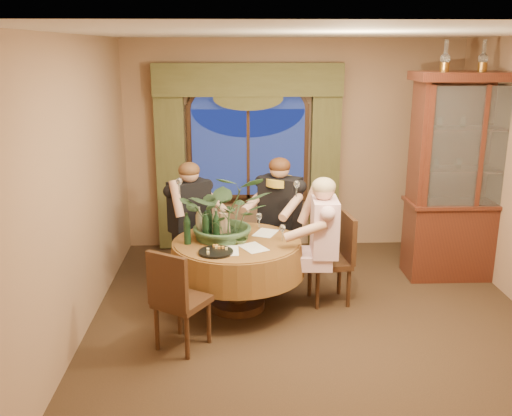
{
  "coord_description": "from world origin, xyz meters",
  "views": [
    {
      "loc": [
        -0.78,
        -5.1,
        2.68
      ],
      "look_at": [
        -0.57,
        0.49,
        1.1
      ],
      "focal_mm": 40.0,
      "sensor_mm": 36.0,
      "label": 1
    }
  ],
  "objects_px": {
    "wine_bottle_1": "(206,227)",
    "china_cabinet": "(471,178)",
    "chair_back": "(196,240)",
    "person_pink": "(324,244)",
    "wine_bottle_0": "(199,222)",
    "wine_bottle_4": "(187,228)",
    "chair_back_right": "(274,240)",
    "person_back": "(190,222)",
    "wine_bottle_3": "(216,224)",
    "chair_right": "(329,260)",
    "wine_bottle_5": "(209,222)",
    "oil_lamp_center": "(483,56)",
    "chair_front_left": "(182,298)",
    "centerpiece_plant": "(226,181)",
    "oil_lamp_left": "(446,56)",
    "dining_table": "(237,274)",
    "person_scarf": "(280,219)",
    "wine_bottle_2": "(216,227)",
    "stoneware_vase": "(224,225)",
    "olive_bowl": "(240,241)"
  },
  "relations": [
    {
      "from": "dining_table",
      "to": "china_cabinet",
      "type": "height_order",
      "value": "china_cabinet"
    },
    {
      "from": "chair_right",
      "to": "chair_front_left",
      "type": "height_order",
      "value": "same"
    },
    {
      "from": "wine_bottle_0",
      "to": "wine_bottle_1",
      "type": "height_order",
      "value": "same"
    },
    {
      "from": "chair_front_left",
      "to": "oil_lamp_left",
      "type": "bearing_deg",
      "value": 61.55
    },
    {
      "from": "dining_table",
      "to": "person_scarf",
      "type": "relative_size",
      "value": 0.96
    },
    {
      "from": "oil_lamp_left",
      "to": "chair_right",
      "type": "distance_m",
      "value": 2.58
    },
    {
      "from": "chair_back",
      "to": "person_scarf",
      "type": "distance_m",
      "value": 1.03
    },
    {
      "from": "wine_bottle_1",
      "to": "china_cabinet",
      "type": "bearing_deg",
      "value": 14.97
    },
    {
      "from": "chair_back",
      "to": "person_pink",
      "type": "distance_m",
      "value": 1.65
    },
    {
      "from": "centerpiece_plant",
      "to": "wine_bottle_4",
      "type": "relative_size",
      "value": 3.14
    },
    {
      "from": "oil_lamp_left",
      "to": "wine_bottle_5",
      "type": "bearing_deg",
      "value": -166.13
    },
    {
      "from": "wine_bottle_5",
      "to": "person_back",
      "type": "bearing_deg",
      "value": 112.15
    },
    {
      "from": "oil_lamp_center",
      "to": "chair_back_right",
      "type": "relative_size",
      "value": 0.35
    },
    {
      "from": "wine_bottle_0",
      "to": "wine_bottle_4",
      "type": "height_order",
      "value": "same"
    },
    {
      "from": "person_back",
      "to": "olive_bowl",
      "type": "xyz_separation_m",
      "value": [
        0.57,
        -0.85,
        0.05
      ]
    },
    {
      "from": "chair_front_left",
      "to": "person_pink",
      "type": "distance_m",
      "value": 1.62
    },
    {
      "from": "person_back",
      "to": "wine_bottle_0",
      "type": "bearing_deg",
      "value": 68.18
    },
    {
      "from": "chair_back_right",
      "to": "wine_bottle_1",
      "type": "distance_m",
      "value": 1.18
    },
    {
      "from": "wine_bottle_3",
      "to": "person_pink",
      "type": "bearing_deg",
      "value": -5.32
    },
    {
      "from": "chair_back",
      "to": "wine_bottle_2",
      "type": "distance_m",
      "value": 1.0
    },
    {
      "from": "chair_back",
      "to": "person_back",
      "type": "distance_m",
      "value": 0.25
    },
    {
      "from": "oil_lamp_left",
      "to": "wine_bottle_2",
      "type": "xyz_separation_m",
      "value": [
        -2.52,
        -0.82,
        -1.68
      ]
    },
    {
      "from": "chair_right",
      "to": "wine_bottle_1",
      "type": "bearing_deg",
      "value": 89.45
    },
    {
      "from": "wine_bottle_3",
      "to": "chair_back",
      "type": "bearing_deg",
      "value": 109.24
    },
    {
      "from": "china_cabinet",
      "to": "person_back",
      "type": "relative_size",
      "value": 1.69
    },
    {
      "from": "chair_right",
      "to": "person_pink",
      "type": "xyz_separation_m",
      "value": [
        -0.09,
        -0.15,
        0.23
      ]
    },
    {
      "from": "chair_front_left",
      "to": "centerpiece_plant",
      "type": "bearing_deg",
      "value": 98.86
    },
    {
      "from": "centerpiece_plant",
      "to": "wine_bottle_5",
      "type": "distance_m",
      "value": 0.48
    },
    {
      "from": "china_cabinet",
      "to": "wine_bottle_5",
      "type": "height_order",
      "value": "china_cabinet"
    },
    {
      "from": "oil_lamp_left",
      "to": "person_back",
      "type": "height_order",
      "value": "oil_lamp_left"
    },
    {
      "from": "oil_lamp_left",
      "to": "wine_bottle_4",
      "type": "xyz_separation_m",
      "value": [
        -2.81,
        -0.87,
        -1.68
      ]
    },
    {
      "from": "oil_lamp_center",
      "to": "wine_bottle_4",
      "type": "relative_size",
      "value": 1.03
    },
    {
      "from": "chair_back_right",
      "to": "stoneware_vase",
      "type": "bearing_deg",
      "value": 77.63
    },
    {
      "from": "oil_lamp_left",
      "to": "chair_back",
      "type": "bearing_deg",
      "value": 179.37
    },
    {
      "from": "wine_bottle_1",
      "to": "chair_back",
      "type": "bearing_deg",
      "value": 101.13
    },
    {
      "from": "wine_bottle_0",
      "to": "wine_bottle_4",
      "type": "bearing_deg",
      "value": -116.78
    },
    {
      "from": "wine_bottle_0",
      "to": "person_pink",
      "type": "bearing_deg",
      "value": -7.75
    },
    {
      "from": "person_back",
      "to": "chair_back",
      "type": "bearing_deg",
      "value": -174.85
    },
    {
      "from": "chair_right",
      "to": "chair_front_left",
      "type": "relative_size",
      "value": 1.0
    },
    {
      "from": "china_cabinet",
      "to": "person_pink",
      "type": "relative_size",
      "value": 1.7
    },
    {
      "from": "chair_back_right",
      "to": "person_back",
      "type": "bearing_deg",
      "value": 29.84
    },
    {
      "from": "chair_back_right",
      "to": "chair_front_left",
      "type": "xyz_separation_m",
      "value": [
        -0.94,
        -1.59,
        0.0
      ]
    },
    {
      "from": "oil_lamp_left",
      "to": "person_scarf",
      "type": "xyz_separation_m",
      "value": [
        -1.8,
        0.03,
        -1.86
      ]
    },
    {
      "from": "wine_bottle_3",
      "to": "wine_bottle_4",
      "type": "xyz_separation_m",
      "value": [
        -0.28,
        -0.14,
        0.0
      ]
    },
    {
      "from": "oil_lamp_left",
      "to": "stoneware_vase",
      "type": "distance_m",
      "value": 3.05
    },
    {
      "from": "person_scarf",
      "to": "wine_bottle_5",
      "type": "bearing_deg",
      "value": 71.82
    },
    {
      "from": "person_back",
      "to": "wine_bottle_3",
      "type": "height_order",
      "value": "person_back"
    },
    {
      "from": "person_scarf",
      "to": "wine_bottle_5",
      "type": "relative_size",
      "value": 4.46
    },
    {
      "from": "oil_lamp_left",
      "to": "wine_bottle_1",
      "type": "bearing_deg",
      "value": -162.76
    },
    {
      "from": "person_back",
      "to": "wine_bottle_5",
      "type": "distance_m",
      "value": 0.7
    }
  ]
}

